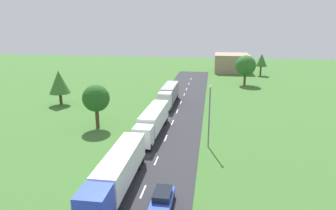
% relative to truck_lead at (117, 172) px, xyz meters
% --- Properties ---
extents(road, '(10.00, 140.00, 0.06)m').
position_rel_truck_lead_xyz_m(road, '(2.50, 7.71, -2.11)').
color(road, '#2B2B30').
rests_on(road, ground).
extents(lane_marking_centre, '(0.16, 121.18, 0.01)m').
position_rel_truck_lead_xyz_m(lane_marking_centre, '(2.50, 4.17, -2.08)').
color(lane_marking_centre, white).
rests_on(lane_marking_centre, road).
extents(truck_lead, '(2.62, 14.20, 3.57)m').
position_rel_truck_lead_xyz_m(truck_lead, '(0.00, 0.00, 0.00)').
color(truck_lead, blue).
rests_on(truck_lead, road).
extents(truck_second, '(2.73, 13.66, 3.59)m').
position_rel_truck_lead_xyz_m(truck_second, '(0.28, 16.26, -0.03)').
color(truck_second, white).
rests_on(truck_second, road).
extents(truck_third, '(2.56, 12.61, 3.78)m').
position_rel_truck_lead_xyz_m(truck_third, '(0.18, 33.45, 0.08)').
color(truck_third, white).
rests_on(truck_third, road).
extents(car_second, '(1.83, 4.25, 1.57)m').
position_rel_truck_lead_xyz_m(car_second, '(4.80, -1.95, -1.27)').
color(car_second, blue).
rests_on(car_second, road).
extents(lamppost_second, '(0.36, 0.36, 8.50)m').
position_rel_truck_lead_xyz_m(lamppost_second, '(8.65, 12.50, 2.58)').
color(lamppost_second, slate).
rests_on(lamppost_second, ground).
extents(tree_oak, '(5.44, 5.44, 8.06)m').
position_rel_truck_lead_xyz_m(tree_oak, '(17.66, 56.61, 3.16)').
color(tree_oak, '#513823').
rests_on(tree_oak, ground).
extents(tree_birch, '(4.27, 4.27, 7.03)m').
position_rel_truck_lead_xyz_m(tree_birch, '(-9.04, 17.61, 2.70)').
color(tree_birch, '#513823').
rests_on(tree_birch, ground).
extents(tree_maple, '(3.61, 3.61, 7.01)m').
position_rel_truck_lead_xyz_m(tree_maple, '(24.26, 72.92, 2.82)').
color(tree_maple, '#513823').
rests_on(tree_maple, ground).
extents(tree_pine, '(4.20, 4.20, 7.07)m').
position_rel_truck_lead_xyz_m(tree_pine, '(-21.81, 29.84, 2.58)').
color(tree_pine, '#513823').
rests_on(tree_pine, ground).
extents(distant_building, '(11.66, 12.94, 6.06)m').
position_rel_truck_lead_xyz_m(distant_building, '(15.40, 80.53, 0.89)').
color(distant_building, '#9E846B').
rests_on(distant_building, ground).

